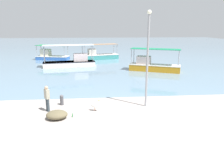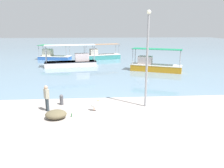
{
  "view_description": "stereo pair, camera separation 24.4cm",
  "coord_description": "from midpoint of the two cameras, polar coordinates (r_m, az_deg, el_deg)",
  "views": [
    {
      "loc": [
        -1.2,
        -12.85,
        5.3
      ],
      "look_at": [
        0.24,
        3.35,
        0.98
      ],
      "focal_mm": 35.0,
      "sensor_mm": 36.0,
      "label": 1
    },
    {
      "loc": [
        -0.96,
        -12.87,
        5.3
      ],
      "look_at": [
        0.24,
        3.35,
        0.98
      ],
      "focal_mm": 35.0,
      "sensor_mm": 36.0,
      "label": 2
    }
  ],
  "objects": [
    {
      "name": "glass_bottle",
      "position": [
        13.47,
        -10.01,
        -8.04
      ],
      "size": [
        0.07,
        0.07,
        0.27
      ],
      "color": "#3F7F4C",
      "rests_on": "ground"
    },
    {
      "name": "fisherman_standing",
      "position": [
        14.5,
        -16.24,
        -3.38
      ],
      "size": [
        0.41,
        0.45,
        1.69
      ],
      "color": "#343F46",
      "rests_on": "ground"
    },
    {
      "name": "fishing_boat_far_left",
      "position": [
        37.17,
        -14.92,
        7.16
      ],
      "size": [
        5.47,
        3.02,
        2.35
      ],
      "color": "#3669BF",
      "rests_on": "harbor_water"
    },
    {
      "name": "fishing_boat_near_left",
      "position": [
        27.01,
        11.2,
        4.76
      ],
      "size": [
        6.17,
        3.9,
        2.7
      ],
      "color": "orange",
      "rests_on": "harbor_water"
    },
    {
      "name": "mooring_bollard",
      "position": [
        15.55,
        -12.62,
        -3.9
      ],
      "size": [
        0.26,
        0.26,
        0.73
      ],
      "color": "#47474C",
      "rests_on": "ground"
    },
    {
      "name": "fishing_boat_center",
      "position": [
        36.32,
        -2.77,
        7.47
      ],
      "size": [
        6.31,
        3.31,
        2.46
      ],
      "color": "teal",
      "rests_on": "harbor_water"
    },
    {
      "name": "pelican",
      "position": [
        14.13,
        -4.12,
        -5.56
      ],
      "size": [
        0.76,
        0.5,
        0.8
      ],
      "color": "#E0997A",
      "rests_on": "ground"
    },
    {
      "name": "harbor_water",
      "position": [
        61.1,
        -3.23,
        9.88
      ],
      "size": [
        110.0,
        90.0,
        0.0
      ],
      "primitive_type": "cube",
      "color": "slate",
      "rests_on": "ground"
    },
    {
      "name": "ground",
      "position": [
        13.95,
        0.55,
        -7.45
      ],
      "size": [
        120.0,
        120.0,
        0.0
      ],
      "primitive_type": "plane",
      "color": "#9C938E"
    },
    {
      "name": "fishing_boat_outer",
      "position": [
        30.03,
        -9.96,
        5.8
      ],
      "size": [
        6.98,
        2.72,
        2.91
      ],
      "color": "white",
      "rests_on": "harbor_water"
    },
    {
      "name": "net_pile",
      "position": [
        13.42,
        -13.92,
        -7.71
      ],
      "size": [
        1.26,
        1.07,
        0.49
      ],
      "primitive_type": "ellipsoid",
      "color": "brown",
      "rests_on": "ground"
    },
    {
      "name": "lamp_post",
      "position": [
        14.36,
        9.66,
        7.47
      ],
      "size": [
        0.28,
        0.28,
        6.28
      ],
      "color": "gray",
      "rests_on": "ground"
    }
  ]
}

